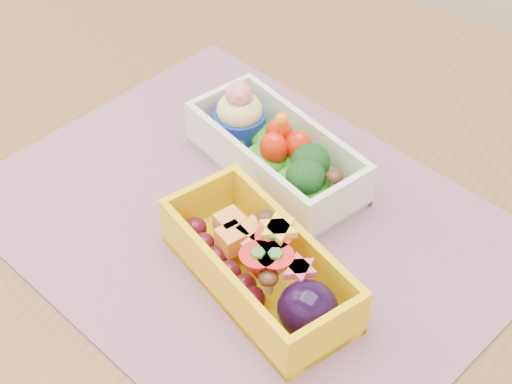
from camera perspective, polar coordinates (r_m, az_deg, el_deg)
The scene contains 4 objects.
table at distance 0.82m, azimuth -1.39°, elevation -5.59°, with size 1.20×0.80×0.75m.
placemat at distance 0.72m, azimuth -0.72°, elevation -2.24°, with size 0.45×0.34×0.00m, color gray.
bento_white at distance 0.75m, azimuth 1.36°, elevation 2.79°, with size 0.19×0.13×0.07m.
bento_yellow at distance 0.65m, azimuth 0.42°, elevation -5.15°, with size 0.19×0.14×0.06m.
Camera 1 is at (0.30, -0.44, 1.27)m, focal length 57.87 mm.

